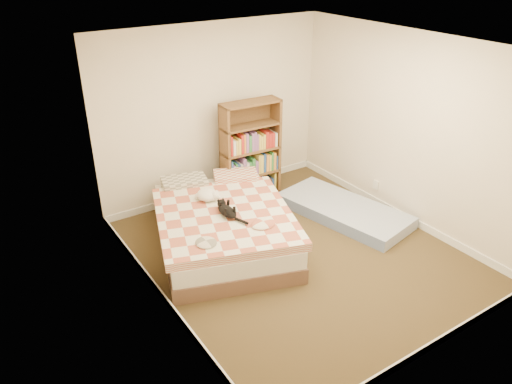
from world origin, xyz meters
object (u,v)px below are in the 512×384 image
black_cat (226,210)px  bed (221,224)px  bookshelf (250,162)px  white_dog (208,195)px  floor_mattress (344,210)px

black_cat → bed: bearing=88.1°
bookshelf → white_dog: bearing=-143.9°
floor_mattress → white_dog: (-1.80, 0.58, 0.50)m
bookshelf → white_dog: bookshelf is taller
floor_mattress → white_dog: 1.96m
black_cat → floor_mattress: bearing=5.4°
floor_mattress → black_cat: black_cat is taller
black_cat → white_dog: (0.00, 0.45, 0.01)m
bed → black_cat: (-0.04, -0.22, 0.31)m
black_cat → white_dog: white_dog is taller
bed → black_cat: black_cat is taller
white_dog → bed: bearing=-67.5°
floor_mattress → black_cat: 1.87m
bed → black_cat: bearing=-82.9°
bookshelf → bed: bearing=-134.7°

